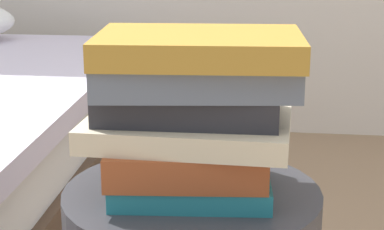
{
  "coord_description": "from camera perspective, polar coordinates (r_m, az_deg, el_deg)",
  "views": [
    {
      "loc": [
        0.11,
        -0.92,
        0.9
      ],
      "look_at": [
        0.0,
        0.0,
        0.63
      ],
      "focal_mm": 62.16,
      "sensor_mm": 36.0,
      "label": 1
    }
  ],
  "objects": [
    {
      "name": "book_teal",
      "position": [
        1.0,
        -0.06,
        -5.62
      ],
      "size": [
        0.24,
        0.2,
        0.03
      ],
      "primitive_type": "cube",
      "rotation": [
        0.0,
        0.0,
        0.08
      ],
      "color": "#1E727F",
      "rests_on": "side_table"
    },
    {
      "name": "book_rust",
      "position": [
        0.99,
        -0.36,
        -3.52
      ],
      "size": [
        0.24,
        0.21,
        0.05
      ],
      "primitive_type": "cube",
      "rotation": [
        0.0,
        0.0,
        0.09
      ],
      "color": "#994723",
      "rests_on": "book_teal"
    },
    {
      "name": "book_cream",
      "position": [
        0.98,
        -0.36,
        -1.21
      ],
      "size": [
        0.3,
        0.2,
        0.03
      ],
      "primitive_type": "cube",
      "rotation": [
        0.0,
        0.0,
        -0.04
      ],
      "color": "beige",
      "rests_on": "book_rust"
    },
    {
      "name": "book_charcoal",
      "position": [
        0.97,
        -0.26,
        1.06
      ],
      "size": [
        0.26,
        0.16,
        0.04
      ],
      "primitive_type": "cube",
      "rotation": [
        0.0,
        0.0,
        0.01
      ],
      "color": "#28282D",
      "rests_on": "book_cream"
    },
    {
      "name": "book_slate",
      "position": [
        0.95,
        0.31,
        3.31
      ],
      "size": [
        0.3,
        0.19,
        0.04
      ],
      "primitive_type": "cube",
      "rotation": [
        0.0,
        0.0,
        0.12
      ],
      "color": "slate",
      "rests_on": "book_charcoal"
    },
    {
      "name": "book_ochre",
      "position": [
        0.95,
        0.63,
        5.86
      ],
      "size": [
        0.3,
        0.22,
        0.04
      ],
      "primitive_type": "cube",
      "rotation": [
        0.0,
        0.0,
        0.07
      ],
      "color": "#B7842D",
      "rests_on": "book_slate"
    }
  ]
}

